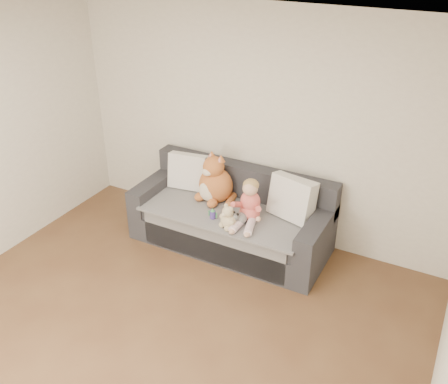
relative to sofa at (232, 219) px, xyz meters
The scene contains 10 objects.
room_shell 1.92m from the sofa, 86.82° to the right, with size 5.00×5.00×5.00m.
sofa is the anchor object (origin of this frame).
cushion_left 0.79m from the sofa, 166.14° to the left, with size 0.48×0.27×0.43m.
cushion_right_back 0.77m from the sofa, ahead, with size 0.54×0.35×0.47m.
cushion_right_front 0.77m from the sofa, 11.79° to the left, with size 0.51×0.29×0.46m.
toddler 0.50m from the sofa, 31.84° to the right, with size 0.34×0.49×0.48m.
plush_cat 0.46m from the sofa, 168.44° to the left, with size 0.46×0.42×0.61m.
teddy_bear 0.51m from the sofa, 68.61° to the right, with size 0.20×0.17×0.27m.
plush_cow 0.44m from the sofa, 50.89° to the right, with size 0.14×0.21×0.17m.
sippy_cup 0.39m from the sofa, 102.07° to the right, with size 0.11×0.07×0.12m.
Camera 1 is at (2.08, -2.21, 3.28)m, focal length 40.00 mm.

